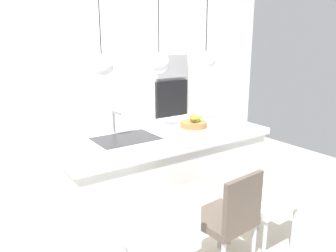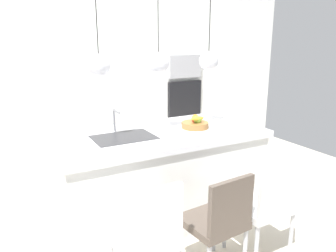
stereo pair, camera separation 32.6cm
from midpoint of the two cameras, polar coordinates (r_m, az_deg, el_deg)
name	(u,v)px [view 2 (the right image)]	position (r m, az deg, el deg)	size (l,w,h in m)	color
floor	(160,220)	(3.60, 1.24, -15.78)	(6.60, 6.60, 0.00)	beige
back_wall	(104,78)	(4.63, -8.92, 8.04)	(6.00, 0.10, 2.60)	white
kitchen_island	(159,177)	(3.38, 1.28, -8.81)	(2.03, 0.98, 0.95)	white
sink_basin	(124,138)	(3.06, -4.56, -2.06)	(0.56, 0.40, 0.02)	#2D2D30
faucet	(115,117)	(3.22, -6.16, 1.43)	(0.02, 0.17, 0.22)	silver
fruit_bowl	(195,123)	(3.39, 7.44, 0.42)	(0.28, 0.28, 0.14)	#9E6B38
microwave	(185,66)	(5.11, 4.71, 10.10)	(0.54, 0.08, 0.34)	#9E9EA3
oven	(184,99)	(5.17, 4.60, 4.57)	(0.56, 0.08, 0.56)	black
chair_near	(147,237)	(2.38, 0.56, -18.50)	(0.43, 0.44, 0.93)	white
chair_middle	(218,219)	(2.70, 12.15, -15.39)	(0.47, 0.46, 0.86)	brown
chair_far	(265,203)	(3.00, 19.32, -12.43)	(0.46, 0.46, 0.87)	silver
pendant_light_left	(99,65)	(2.87, -8.49, 10.23)	(0.19, 0.19, 0.79)	silver
pendant_light_center	(158,63)	(3.11, 1.40, 10.71)	(0.19, 0.19, 0.79)	silver
pendant_light_right	(209,61)	(3.42, 9.71, 10.88)	(0.19, 0.19, 0.79)	silver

